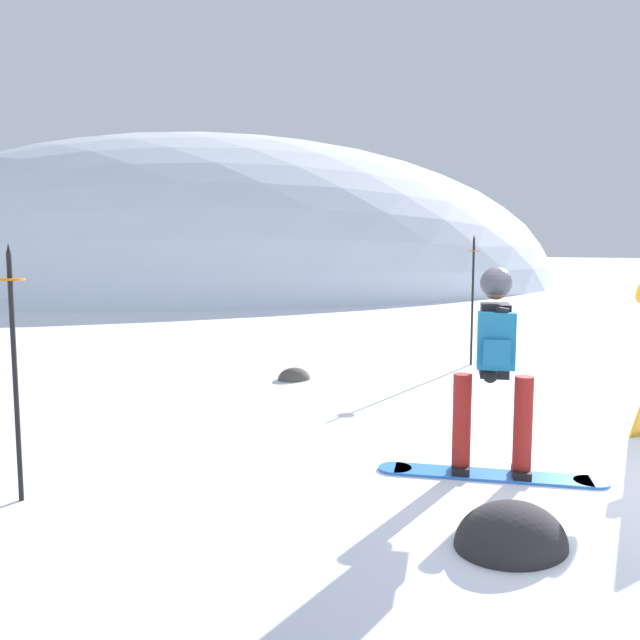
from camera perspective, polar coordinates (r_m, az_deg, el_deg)
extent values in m
plane|color=white|center=(5.71, 22.44, -13.07)|extent=(300.00, 300.00, 0.00)
ellipsoid|color=white|center=(37.63, -8.69, 3.34)|extent=(38.88, 34.99, 15.94)
cube|color=blue|center=(5.53, 15.03, -13.29)|extent=(1.29, 1.32, 0.02)
cylinder|color=blue|center=(5.54, 6.74, -13.08)|extent=(0.28, 0.28, 0.02)
cylinder|color=blue|center=(5.63, 23.19, -13.23)|extent=(0.28, 0.28, 0.02)
cube|color=black|center=(5.51, 12.49, -12.84)|extent=(0.28, 0.28, 0.06)
cube|color=black|center=(5.54, 17.59, -12.89)|extent=(0.28, 0.28, 0.06)
cylinder|color=maroon|center=(5.40, 12.59, -9.02)|extent=(0.15, 0.15, 0.82)
cylinder|color=maroon|center=(5.43, 17.72, -9.09)|extent=(0.15, 0.15, 0.82)
cube|color=black|center=(5.27, 15.38, -1.70)|extent=(0.41, 0.41, 0.58)
cylinder|color=black|center=(5.04, 15.53, -2.06)|extent=(0.19, 0.20, 0.57)
cylinder|color=black|center=(5.50, 15.24, -1.38)|extent=(0.19, 0.20, 0.57)
sphere|color=black|center=(5.06, 15.01, -4.88)|extent=(0.11, 0.11, 0.11)
sphere|color=black|center=(5.55, 14.74, -3.90)|extent=(0.11, 0.11, 0.11)
cube|color=teal|center=(5.07, 15.52, -1.78)|extent=(0.32, 0.33, 0.44)
cube|color=teal|center=(4.98, 15.56, -2.85)|extent=(0.18, 0.19, 0.20)
sphere|color=#9E7051|center=(5.23, 15.51, 2.91)|extent=(0.21, 0.21, 0.21)
sphere|color=#4C4C56|center=(5.23, 15.52, 3.24)|extent=(0.25, 0.25, 0.25)
cube|color=navy|center=(5.36, 15.43, 2.99)|extent=(0.14, 0.14, 0.08)
cylinder|color=black|center=(5.13, -25.65, -4.85)|extent=(0.04, 0.04, 1.82)
cylinder|color=orange|center=(5.05, -26.04, 3.30)|extent=(0.20, 0.20, 0.02)
cone|color=black|center=(5.05, -26.16, 5.79)|extent=(0.04, 0.04, 0.08)
cylinder|color=black|center=(10.50, 13.51, 1.51)|extent=(0.04, 0.04, 2.02)
cylinder|color=orange|center=(10.46, 13.62, 6.04)|extent=(0.20, 0.20, 0.02)
cone|color=black|center=(10.47, 13.65, 7.25)|extent=(0.04, 0.04, 0.08)
ellipsoid|color=#4C4742|center=(9.19, -2.34, -5.34)|extent=(0.49, 0.41, 0.34)
ellipsoid|color=#282628|center=(4.40, 16.73, -18.77)|extent=(0.76, 0.65, 0.53)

